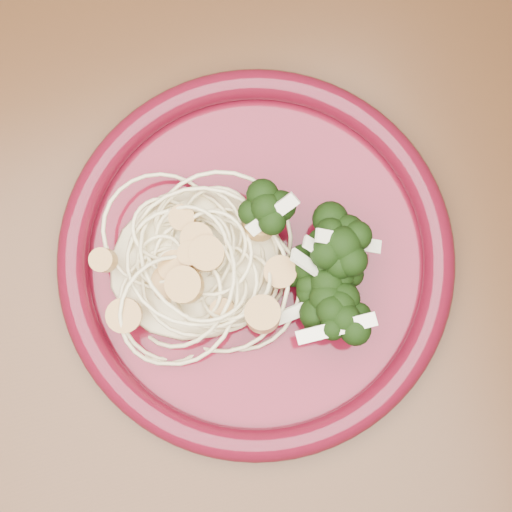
{
  "coord_description": "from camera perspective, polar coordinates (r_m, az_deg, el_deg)",
  "views": [
    {
      "loc": [
        0.06,
        -0.12,
        1.31
      ],
      "look_at": [
        0.09,
        -0.03,
        0.77
      ],
      "focal_mm": 50.0,
      "sensor_mm": 36.0,
      "label": 1
    }
  ],
  "objects": [
    {
      "name": "scallop_cluster",
      "position": [
        0.51,
        -5.26,
        0.29
      ],
      "size": [
        0.16,
        0.16,
        0.04
      ],
      "primitive_type": null,
      "rotation": [
        0.0,
        0.0,
        -0.2
      ],
      "color": "#C28D43",
      "rests_on": "spaghetti_pile"
    },
    {
      "name": "onion_garnish",
      "position": [
        0.51,
        6.48,
        1.46
      ],
      "size": [
        0.08,
        0.11,
        0.05
      ],
      "primitive_type": null,
      "rotation": [
        0.0,
        0.0,
        -0.2
      ],
      "color": "#ECECC6",
      "rests_on": "broccoli_pile"
    },
    {
      "name": "spaghetti_pile",
      "position": [
        0.55,
        -4.9,
        -0.4
      ],
      "size": [
        0.16,
        0.14,
        0.03
      ],
      "primitive_type": "ellipsoid",
      "rotation": [
        0.0,
        0.0,
        -0.2
      ],
      "color": "beige",
      "rests_on": "dinner_plate"
    },
    {
      "name": "dining_table",
      "position": [
        0.67,
        -7.99,
        -1.62
      ],
      "size": [
        1.2,
        0.8,
        0.75
      ],
      "color": "#472814",
      "rests_on": "ground"
    },
    {
      "name": "broccoli_pile",
      "position": [
        0.54,
        6.09,
        0.78
      ],
      "size": [
        0.12,
        0.17,
        0.05
      ],
      "primitive_type": "ellipsoid",
      "rotation": [
        0.0,
        0.0,
        -0.2
      ],
      "color": "black",
      "rests_on": "dinner_plate"
    },
    {
      "name": "dinner_plate",
      "position": [
        0.56,
        -0.0,
        -0.15
      ],
      "size": [
        0.36,
        0.36,
        0.03
      ],
      "rotation": [
        0.0,
        0.0,
        -0.2
      ],
      "color": "#530917",
      "rests_on": "dining_table"
    }
  ]
}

